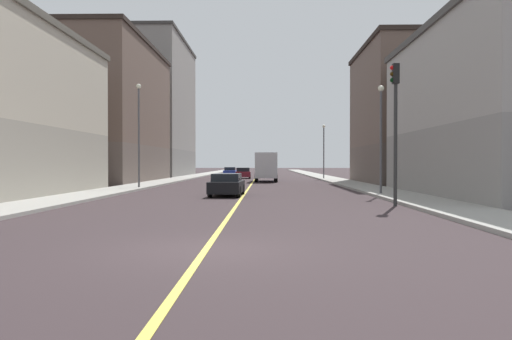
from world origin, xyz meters
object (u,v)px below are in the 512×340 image
building_right_midblock (108,113)px  car_blue (230,172)px  building_left_near (504,110)px  street_lamp_left_near (381,127)px  street_lamp_right_near (139,125)px  car_black (227,185)px  box_truck (266,167)px  building_left_mid (410,115)px  building_right_distant (155,109)px  car_maroon (243,173)px  traffic_light_left_near (395,115)px  street_lamp_left_far (324,145)px

building_right_midblock → car_blue: size_ratio=4.99×
building_left_near → street_lamp_left_near: 6.94m
building_left_near → building_right_midblock: building_right_midblock is taller
street_lamp_right_near → car_black: 11.38m
building_left_near → box_truck: building_left_near is taller
building_right_midblock → box_truck: (16.38, 1.13, -5.56)m
street_lamp_left_near → car_blue: size_ratio=1.54×
street_lamp_left_near → box_truck: street_lamp_left_near is taller
building_left_mid → building_left_near: bearing=-90.0°
street_lamp_left_near → car_blue: (-12.11, 43.57, -3.43)m
building_right_midblock → car_blue: building_right_midblock is taller
box_truck → building_right_midblock: bearing=-176.1°
building_left_near → building_right_distant: (-30.03, 44.95, 5.01)m
building_left_near → car_blue: bearing=113.1°
building_right_distant → car_maroon: size_ratio=4.96×
car_blue → car_maroon: (2.34, -9.43, 0.02)m
traffic_light_left_near → box_truck: traffic_light_left_near is taller
building_right_distant → car_maroon: building_right_distant is taller
building_left_near → car_maroon: building_left_near is taller
building_left_near → car_black: 16.56m
building_right_midblock → street_lamp_left_near: building_right_midblock is taller
car_maroon → box_truck: 11.72m
building_left_near → street_lamp_right_near: size_ratio=2.46×
building_left_near → car_blue: (-18.94, 44.41, -4.33)m
building_right_midblock → car_black: 26.94m
street_lamp_right_near → street_lamp_left_far: 27.48m
building_left_mid → street_lamp_right_near: 25.54m
car_black → street_lamp_left_far: bearing=73.0°
street_lamp_right_near → car_maroon: street_lamp_right_near is taller
traffic_light_left_near → street_lamp_left_far: size_ratio=1.01×
car_black → car_blue: car_blue is taller
car_blue → traffic_light_left_near: bearing=-77.7°
building_left_mid → car_black: size_ratio=3.35×
car_blue → building_left_near: bearing=-66.9°
car_maroon → street_lamp_left_near: bearing=-74.0°
car_black → box_truck: 23.31m
street_lamp_right_near → building_left_mid: bearing=24.4°
building_right_distant → traffic_light_left_near: (22.18, -51.37, -5.88)m
building_left_mid → building_right_distant: size_ratio=0.70×
traffic_light_left_near → car_black: (-8.13, 6.92, -3.46)m
building_right_midblock → street_lamp_left_near: 31.91m
car_blue → street_lamp_right_near: bearing=-96.7°
building_left_near → building_right_distant: bearing=123.7°
building_right_midblock → car_maroon: 19.41m
car_maroon → box_truck: box_truck is taller
building_right_midblock → traffic_light_left_near: bearing=-52.6°
street_lamp_right_near → building_left_near: bearing=-19.6°
building_left_mid → car_blue: (-18.94, 25.59, -5.87)m
traffic_light_left_near → street_lamp_left_near: bearing=82.0°
building_left_mid → box_truck: 15.31m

